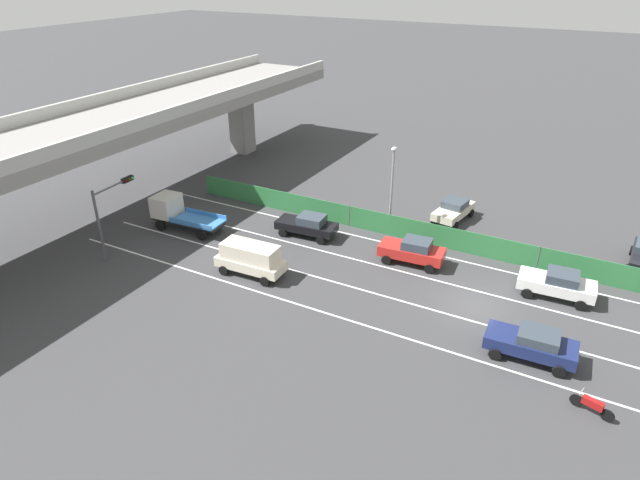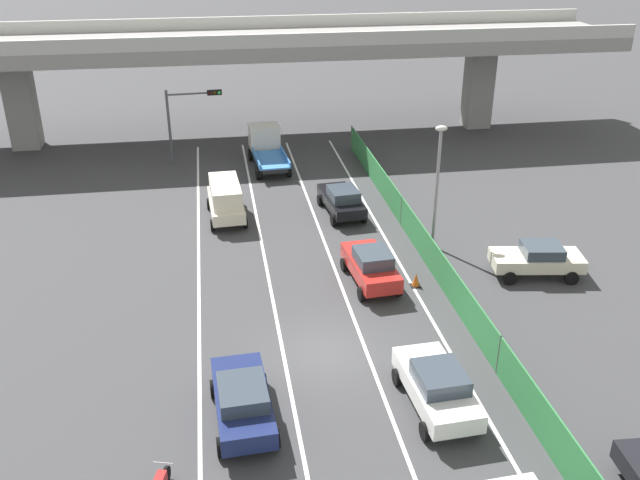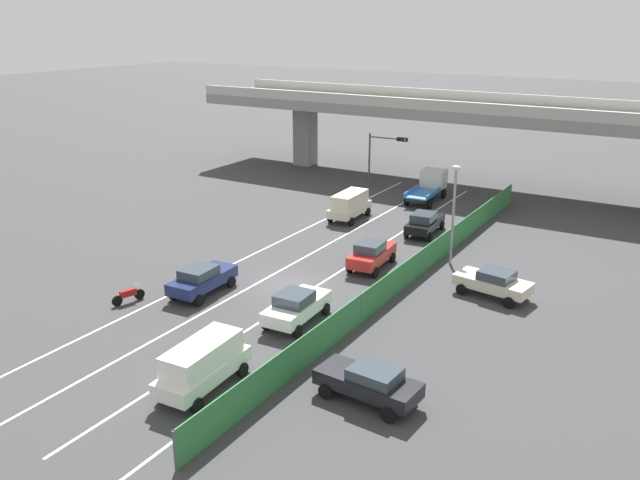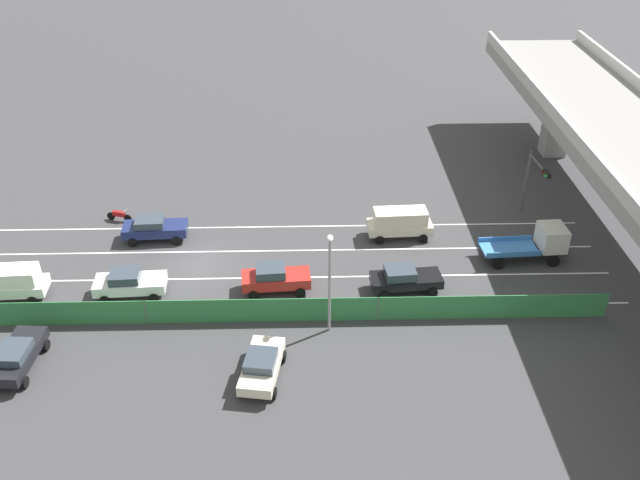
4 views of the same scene
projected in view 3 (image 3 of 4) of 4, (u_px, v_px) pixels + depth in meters
ground_plane at (287, 285)px, 38.94m from camera, size 300.00×300.00×0.00m
lane_line_left_edge at (264, 249)px, 44.91m from camera, size 0.14×44.84×0.01m
lane_line_mid_left at (304, 258)px, 43.31m from camera, size 0.14×44.84×0.01m
lane_line_mid_right at (347, 267)px, 41.72m from camera, size 0.14×44.84×0.01m
lane_line_right_edge at (394, 277)px, 40.13m from camera, size 0.14×44.84×0.01m
elevated_overpass at (462, 114)px, 60.18m from camera, size 53.15×8.83×8.22m
green_fence at (413, 268)px, 39.24m from camera, size 0.10×40.94×1.64m
car_sedan_red at (371, 254)px, 41.26m from camera, size 2.19×4.38×1.77m
car_sedan_white at (296, 306)px, 33.86m from camera, size 2.22×4.45×1.71m
car_van_cream at (350, 204)px, 51.24m from camera, size 2.16×4.58×2.12m
car_van_white at (203, 363)px, 27.70m from camera, size 2.20×4.77×2.14m
car_sedan_navy at (202, 279)px, 37.41m from camera, size 2.18×4.51×1.66m
car_sedan_black at (425, 222)px, 47.75m from camera, size 2.27×4.55×1.66m
flatbed_truck_blue at (430, 185)px, 56.87m from camera, size 2.53×5.60×2.42m
motorcycle at (128, 295)px, 36.36m from camera, size 0.76×1.90×0.93m
parked_sedan_dark at (369, 382)px, 26.89m from camera, size 4.47×2.20×1.58m
parked_sedan_cream at (494, 282)px, 37.03m from camera, size 4.43×2.53×1.59m
traffic_light at (383, 150)px, 59.25m from camera, size 3.68×0.45×5.06m
street_lamp at (454, 204)px, 40.97m from camera, size 0.60×0.36×6.42m
traffic_cone at (396, 272)px, 40.01m from camera, size 0.47×0.47×0.67m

